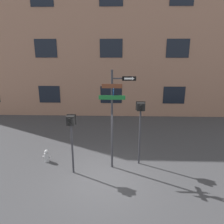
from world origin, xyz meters
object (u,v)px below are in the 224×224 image
object	(u,v)px
street_sign_pole	(114,111)
pedestrian_signal_left	(71,129)
fire_hydrant	(47,156)
pedestrian_signal_right	(140,116)

from	to	relation	value
street_sign_pole	pedestrian_signal_left	xyz separation A→B (m)	(-1.72, -0.52, -0.59)
street_sign_pole	fire_hydrant	distance (m)	3.96
pedestrian_signal_left	fire_hydrant	distance (m)	2.45
street_sign_pole	fire_hydrant	world-z (taller)	street_sign_pole
pedestrian_signal_left	pedestrian_signal_right	xyz separation A→B (m)	(2.88, 0.90, 0.26)
pedestrian_signal_left	pedestrian_signal_right	size ratio (longest dim) A/B	0.88
pedestrian_signal_left	fire_hydrant	world-z (taller)	pedestrian_signal_left
street_sign_pole	pedestrian_signal_right	bearing A→B (deg)	17.92
pedestrian_signal_right	street_sign_pole	bearing A→B (deg)	-162.08
street_sign_pole	pedestrian_signal_right	size ratio (longest dim) A/B	1.48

